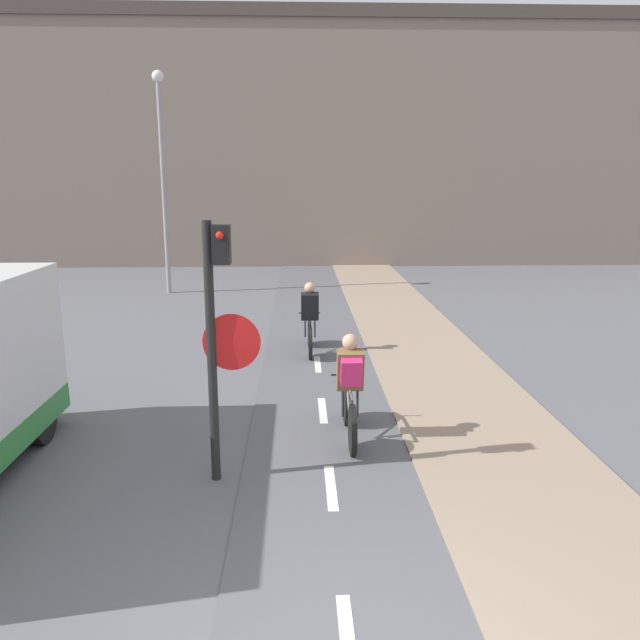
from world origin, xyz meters
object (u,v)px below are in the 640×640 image
object	(u,v)px
traffic_light_pole	(218,324)
cyclist_far	(310,322)
cyclist_near	(350,391)
street_lamp_far	(162,160)

from	to	relation	value
traffic_light_pole	cyclist_far	xyz separation A→B (m)	(1.16, 5.59, -1.25)
traffic_light_pole	cyclist_near	xyz separation A→B (m)	(1.62, 1.10, -1.21)
traffic_light_pole	street_lamp_far	size ratio (longest dim) A/B	0.46
street_lamp_far	cyclist_far	bearing A→B (deg)	-59.14
street_lamp_far	cyclist_far	distance (m)	9.23
cyclist_far	cyclist_near	bearing A→B (deg)	-84.12
traffic_light_pole	street_lamp_far	world-z (taller)	street_lamp_far
street_lamp_far	cyclist_near	xyz separation A→B (m)	(4.85, -11.84, -3.41)
traffic_light_pole	street_lamp_far	distance (m)	13.52
cyclist_near	cyclist_far	bearing A→B (deg)	95.88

